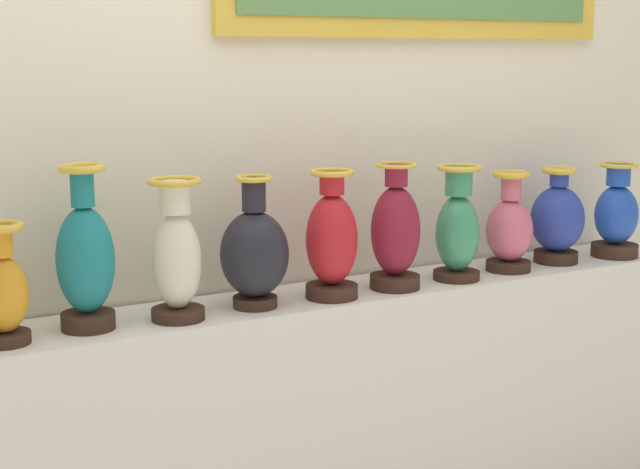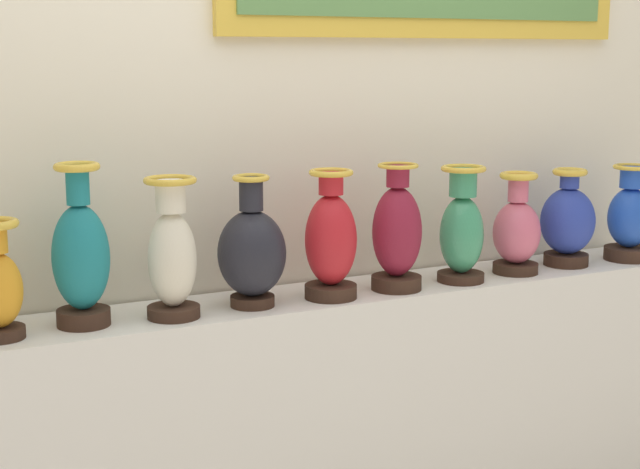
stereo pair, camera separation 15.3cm
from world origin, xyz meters
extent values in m
cube|color=silver|center=(0.00, 0.00, 0.49)|extent=(2.57, 0.31, 0.99)
cube|color=beige|center=(0.00, 0.21, 1.38)|extent=(5.33, 0.10, 2.75)
cylinder|color=#382319|center=(-0.90, -0.04, 1.00)|extent=(0.12, 0.12, 0.03)
cylinder|color=#382319|center=(-0.69, -0.02, 1.01)|extent=(0.14, 0.14, 0.04)
ellipsoid|color=#19727A|center=(-0.69, -0.02, 1.17)|extent=(0.15, 0.15, 0.27)
cylinder|color=#19727A|center=(-0.69, -0.02, 1.35)|extent=(0.06, 0.06, 0.10)
torus|color=gold|center=(-0.69, -0.02, 1.40)|extent=(0.12, 0.12, 0.02)
cylinder|color=#382319|center=(-0.46, -0.05, 1.00)|extent=(0.14, 0.14, 0.03)
ellipsoid|color=beige|center=(-0.46, -0.05, 1.15)|extent=(0.13, 0.13, 0.25)
cylinder|color=beige|center=(-0.46, -0.05, 1.31)|extent=(0.08, 0.08, 0.08)
torus|color=gold|center=(-0.46, -0.05, 1.36)|extent=(0.14, 0.14, 0.02)
cylinder|color=#382319|center=(-0.23, -0.04, 1.00)|extent=(0.12, 0.12, 0.03)
ellipsoid|color=black|center=(-0.23, -0.04, 1.14)|extent=(0.19, 0.19, 0.24)
cylinder|color=black|center=(-0.23, -0.04, 1.30)|extent=(0.07, 0.07, 0.09)
torus|color=gold|center=(-0.23, -0.04, 1.35)|extent=(0.10, 0.10, 0.02)
cylinder|color=#382319|center=(0.01, -0.05, 1.01)|extent=(0.15, 0.15, 0.04)
ellipsoid|color=red|center=(0.01, -0.05, 1.16)|extent=(0.15, 0.15, 0.26)
cylinder|color=red|center=(0.01, -0.05, 1.32)|extent=(0.07, 0.07, 0.06)
torus|color=gold|center=(0.01, -0.05, 1.35)|extent=(0.13, 0.13, 0.02)
cylinder|color=#382319|center=(0.23, -0.05, 1.01)|extent=(0.15, 0.15, 0.04)
ellipsoid|color=maroon|center=(0.23, -0.05, 1.16)|extent=(0.15, 0.15, 0.27)
cylinder|color=maroon|center=(0.23, -0.05, 1.33)|extent=(0.07, 0.07, 0.06)
torus|color=gold|center=(0.23, -0.05, 1.36)|extent=(0.12, 0.12, 0.01)
cylinder|color=#382319|center=(0.46, -0.05, 1.00)|extent=(0.14, 0.14, 0.03)
ellipsoid|color=#388C60|center=(0.46, -0.05, 1.13)|extent=(0.13, 0.13, 0.24)
cylinder|color=#388C60|center=(0.46, -0.05, 1.29)|extent=(0.08, 0.08, 0.08)
torus|color=gold|center=(0.46, -0.05, 1.34)|extent=(0.14, 0.14, 0.02)
cylinder|color=#382319|center=(0.68, -0.04, 1.00)|extent=(0.14, 0.14, 0.03)
ellipsoid|color=#CC5972|center=(0.68, -0.04, 1.12)|extent=(0.15, 0.15, 0.20)
cylinder|color=#CC5972|center=(0.68, -0.04, 1.26)|extent=(0.06, 0.06, 0.08)
torus|color=gold|center=(0.68, -0.04, 1.30)|extent=(0.12, 0.12, 0.02)
cylinder|color=#382319|center=(0.90, -0.02, 1.01)|extent=(0.15, 0.15, 0.04)
ellipsoid|color=#263899|center=(0.90, -0.02, 1.14)|extent=(0.18, 0.18, 0.22)
cylinder|color=#263899|center=(0.90, -0.02, 1.27)|extent=(0.06, 0.06, 0.05)
torus|color=gold|center=(0.90, -0.02, 1.30)|extent=(0.11, 0.11, 0.02)
cylinder|color=#382319|center=(1.15, -0.05, 1.01)|extent=(0.16, 0.16, 0.04)
ellipsoid|color=#1E47B2|center=(1.15, -0.05, 1.13)|extent=(0.15, 0.15, 0.20)
cylinder|color=#1E47B2|center=(1.15, -0.05, 1.27)|extent=(0.08, 0.08, 0.07)
torus|color=gold|center=(1.15, -0.05, 1.30)|extent=(0.13, 0.13, 0.01)
camera|label=1|loc=(-1.39, -2.38, 1.68)|focal=54.67mm
camera|label=2|loc=(-1.25, -2.45, 1.68)|focal=54.67mm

